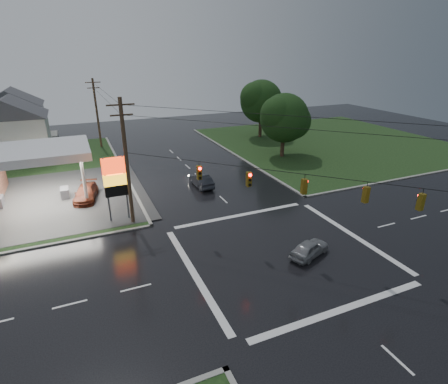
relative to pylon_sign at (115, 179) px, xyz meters
name	(u,v)px	position (x,y,z in m)	size (l,w,h in m)	color
ground	(280,252)	(10.50, -10.50, -4.01)	(120.00, 120.00, 0.00)	black
grass_ne	(330,142)	(36.50, 15.50, -3.97)	(36.00, 36.00, 0.08)	black
pylon_sign	(115,179)	(0.00, 0.00, 0.00)	(2.00, 0.35, 6.00)	#59595E
utility_pole_nw	(127,162)	(1.00, -1.00, 1.71)	(2.20, 0.32, 11.00)	#382619
utility_pole_n	(97,112)	(1.00, 27.50, 1.46)	(2.20, 0.32, 10.50)	#382619
traffic_signals	(286,172)	(10.52, -10.52, 2.47)	(26.87, 26.87, 1.47)	black
house_near	(12,128)	(-10.45, 25.50, 0.39)	(11.05, 8.48, 8.60)	silver
house_far	(14,115)	(-11.45, 37.50, 0.39)	(11.05, 8.48, 8.60)	silver
tree_ne_near	(285,118)	(24.64, 11.49, 1.55)	(7.99, 6.80, 8.98)	black
tree_ne_far	(262,101)	(27.65, 23.49, 2.17)	(8.46, 7.20, 9.80)	black
car_north	(201,180)	(9.70, 4.99, -3.29)	(1.52, 4.35, 1.43)	black
car_crossing	(309,248)	(12.20, -11.81, -3.39)	(1.47, 3.65, 1.24)	gray
car_pump	(86,193)	(-2.50, 6.25, -3.29)	(2.01, 4.94, 1.43)	#5D2415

